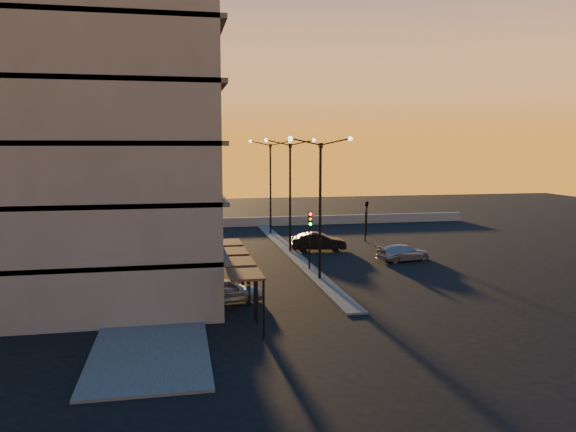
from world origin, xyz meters
The scene contains 14 objects.
ground centered at (0.00, 0.00, 0.00)m, with size 120.00×120.00×0.00m, color black.
sidewalk_west centered at (-10.50, 4.00, 0.06)m, with size 5.00×40.00×0.12m, color #454543.
median centered at (0.00, 10.00, 0.06)m, with size 1.20×36.00×0.12m, color #454543.
parapet centered at (2.00, 26.00, 0.50)m, with size 44.00×0.50×1.00m, color slate.
building centered at (-14.00, 0.03, 11.91)m, with size 14.35×17.08×25.00m.
streetlamp_near centered at (0.00, 0.00, 5.59)m, with size 4.32×0.32×9.51m.
streetlamp_mid centered at (0.00, 10.00, 5.59)m, with size 4.32×0.32×9.51m.
streetlamp_far centered at (0.00, 20.00, 5.59)m, with size 4.32×0.32×9.51m.
traffic_light_main centered at (0.00, 2.87, 2.89)m, with size 0.28×0.44×4.25m.
signal_east_a centered at (8.00, 14.00, 1.93)m, with size 0.13×0.16×3.60m.
signal_east_b centered at (9.50, 18.00, 3.10)m, with size 0.42×1.99×3.60m.
car_hatchback centered at (-6.50, -4.24, 0.69)m, with size 1.62×4.03×1.37m, color #9DA0A4.
car_sedan centered at (2.53, 10.34, 0.77)m, with size 1.63×4.67×1.54m, color black.
car_wagon centered at (8.00, 4.91, 0.63)m, with size 1.78×4.38×1.27m, color #98999F.
Camera 1 is at (-9.17, -35.50, 8.86)m, focal length 35.00 mm.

